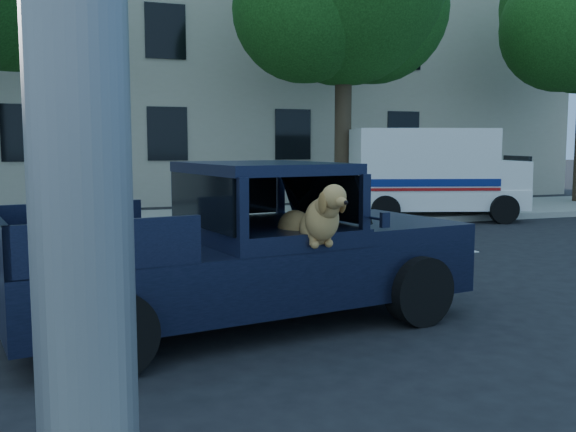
% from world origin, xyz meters
% --- Properties ---
extents(ground, '(120.00, 120.00, 0.00)m').
position_xyz_m(ground, '(0.00, 0.00, 0.00)').
color(ground, black).
rests_on(ground, ground).
extents(far_sidewalk, '(60.00, 4.00, 0.15)m').
position_xyz_m(far_sidewalk, '(0.00, 9.20, 0.07)').
color(far_sidewalk, gray).
rests_on(far_sidewalk, ground).
extents(lane_stripes, '(21.60, 0.14, 0.01)m').
position_xyz_m(lane_stripes, '(2.00, 3.40, 0.01)').
color(lane_stripes, silver).
rests_on(lane_stripes, ground).
extents(building_main, '(26.00, 6.00, 9.00)m').
position_xyz_m(building_main, '(3.00, 16.50, 4.50)').
color(building_main, '#BCB19B').
rests_on(building_main, ground).
extents(pickup_truck, '(4.94, 2.70, 1.68)m').
position_xyz_m(pickup_truck, '(-0.35, 0.31, 0.57)').
color(pickup_truck, black).
rests_on(pickup_truck, ground).
extents(mail_truck, '(4.48, 3.02, 2.26)m').
position_xyz_m(mail_truck, '(6.67, 7.90, 0.99)').
color(mail_truck, silver).
rests_on(mail_truck, ground).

